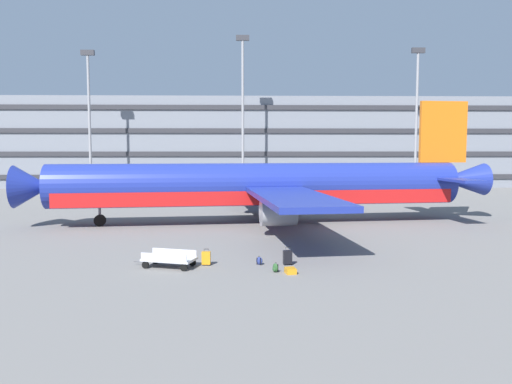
# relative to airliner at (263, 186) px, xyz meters

# --- Properties ---
(ground_plane) EXTENTS (600.00, 600.00, 0.00)m
(ground_plane) POSITION_rel_airliner_xyz_m (-1.33, 0.15, -2.95)
(ground_plane) COLOR slate
(terminal_structure) EXTENTS (159.98, 17.73, 13.97)m
(terminal_structure) POSITION_rel_airliner_xyz_m (-1.33, 44.86, 4.03)
(terminal_structure) COLOR slate
(terminal_structure) RESTS_ON ground_plane
(airliner) EXTENTS (38.31, 31.16, 9.96)m
(airliner) POSITION_rel_airliner_xyz_m (0.00, 0.00, 0.00)
(airliner) COLOR navy
(airliner) RESTS_ON ground_plane
(light_mast_left) EXTENTS (1.80, 0.50, 19.25)m
(light_mast_left) POSITION_rel_airliner_xyz_m (-22.58, 29.08, 8.32)
(light_mast_left) COLOR gray
(light_mast_left) RESTS_ON ground_plane
(light_mast_center_left) EXTENTS (1.80, 0.50, 21.30)m
(light_mast_center_left) POSITION_rel_airliner_xyz_m (-1.70, 29.08, 9.38)
(light_mast_center_left) COLOR gray
(light_mast_center_left) RESTS_ON ground_plane
(light_mast_center_right) EXTENTS (1.80, 0.50, 19.75)m
(light_mast_center_right) POSITION_rel_airliner_xyz_m (22.31, 29.08, 8.58)
(light_mast_center_right) COLOR gray
(light_mast_center_right) RESTS_ON ground_plane
(suitcase_orange) EXTENTS (0.46, 0.29, 0.84)m
(suitcase_orange) POSITION_rel_airliner_xyz_m (-3.53, -14.85, -2.57)
(suitcase_orange) COLOR orange
(suitcase_orange) RESTS_ON ground_plane
(suitcase_upright) EXTENTS (0.58, 0.70, 0.27)m
(suitcase_upright) POSITION_rel_airliner_xyz_m (0.65, -16.66, -2.82)
(suitcase_upright) COLOR orange
(suitcase_upright) RESTS_ON ground_plane
(suitcase_scuffed) EXTENTS (0.48, 0.32, 0.96)m
(suitcase_scuffed) POSITION_rel_airliner_xyz_m (0.66, -14.87, -2.55)
(suitcase_scuffed) COLOR black
(suitcase_scuffed) RESTS_ON ground_plane
(backpack_purple) EXTENTS (0.40, 0.35, 0.47)m
(backpack_purple) POSITION_rel_airliner_xyz_m (-0.79, -14.81, -2.75)
(backpack_purple) COLOR navy
(backpack_purple) RESTS_ON ground_plane
(backpack_silver) EXTENTS (0.35, 0.37, 0.49)m
(backpack_silver) POSITION_rel_airliner_xyz_m (-0.07, -16.42, -2.74)
(backpack_silver) COLOR #264C26
(backpack_silver) RESTS_ON ground_plane
(baggage_cart) EXTENTS (3.35, 2.00, 0.82)m
(baggage_cart) POSITION_rel_airliner_xyz_m (-5.37, -15.24, -2.53)
(baggage_cart) COLOR #B7B7BC
(baggage_cart) RESTS_ON ground_plane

